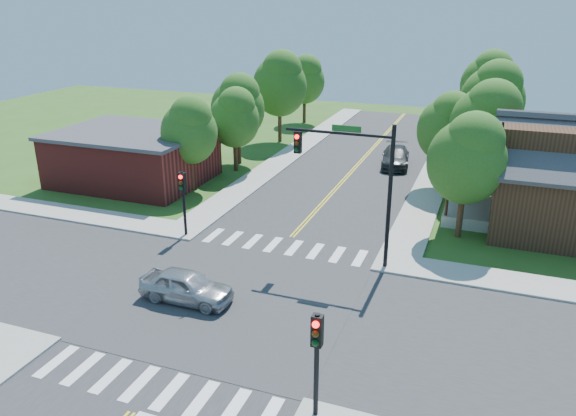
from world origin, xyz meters
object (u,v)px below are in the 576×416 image
at_px(signal_mast_ne, 356,171).
at_px(car_silver, 186,287).
at_px(car_dgrey, 395,157).
at_px(signal_pole_se, 317,347).
at_px(signal_pole_nw, 183,192).

bearing_deg(signal_mast_ne, car_silver, -133.20).
relative_size(car_silver, car_dgrey, 0.79).
distance_m(signal_pole_se, car_dgrey, 29.36).
height_order(signal_mast_ne, car_silver, signal_mast_ne).
bearing_deg(signal_pole_nw, car_silver, -59.43).
xyz_separation_m(signal_pole_se, car_dgrey, (-2.77, 29.17, -1.93)).
bearing_deg(signal_pole_se, car_silver, 146.48).
relative_size(signal_mast_ne, signal_pole_nw, 1.89).
bearing_deg(car_silver, signal_pole_se, -123.04).
distance_m(signal_mast_ne, car_dgrey, 18.45).
distance_m(signal_pole_nw, car_silver, 7.47).
height_order(signal_pole_nw, car_dgrey, signal_pole_nw).
distance_m(signal_mast_ne, car_silver, 9.49).
bearing_deg(signal_pole_nw, signal_mast_ne, 0.07).
xyz_separation_m(signal_mast_ne, signal_pole_nw, (-9.51, -0.01, -2.19)).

